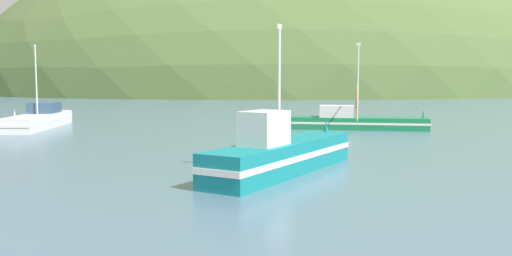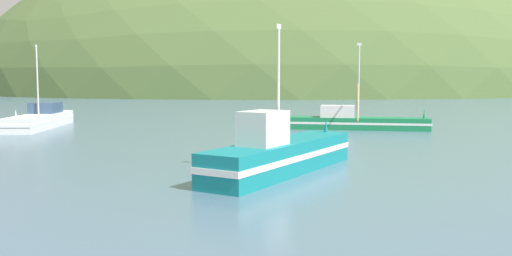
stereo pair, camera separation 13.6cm
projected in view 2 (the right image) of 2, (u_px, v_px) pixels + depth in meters
hill_far_left at (305, 90)px, 188.65m from camera, size 212.89×170.31×95.64m
hill_far_right at (427, 87)px, 236.62m from camera, size 139.59×111.67×73.04m
fishing_boat_green at (354, 121)px, 44.06m from camera, size 11.11×14.37×6.95m
fishing_boat_white at (41, 119)px, 45.58m from camera, size 4.91×11.52×6.87m
fishing_boat_teal at (280, 154)px, 23.80m from camera, size 9.08×8.64×6.46m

